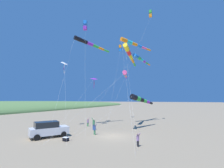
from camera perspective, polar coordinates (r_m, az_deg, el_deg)
The scene contains 18 objects.
ground_plane at distance 20.60m, azimuth 0.36°, elevation -18.03°, with size 600.00×600.00×0.00m, color gray.
parked_car at distance 21.21m, azimuth -21.64°, elevation -14.66°, with size 3.69×4.66×1.85m.
cooler_box at distance 18.90m, azimuth -16.09°, elevation -18.30°, with size 0.62×0.42×0.42m.
person_adult_flyer at distance 24.62m, azimuth -6.53°, elevation -13.63°, with size 0.64×0.62×1.79m.
person_child_green_jacket at distance 27.85m, azimuth -8.55°, elevation -13.10°, with size 0.50×0.46×1.40m.
person_child_grey_jacket at distance 16.31m, azimuth 9.17°, elevation -18.75°, with size 0.46×0.43×1.29m.
person_bystander_far at distance 21.32m, azimuth -6.16°, elevation -15.53°, with size 0.47×0.40×1.36m.
kite_windsock_small_distant at distance 30.78m, azimuth 7.31°, elevation 14.11°, with size 7.24×19.13×15.44m.
kite_windsock_green_low_center at distance 32.58m, azimuth 10.07°, elevation 8.72°, with size 4.69×19.42×13.02m.
kite_windsock_teal_far_right at distance 25.96m, azimuth 9.85°, elevation -5.35°, with size 6.51×12.66×5.32m.
kite_windsock_long_streamer_right at distance 27.67m, azimuth 6.10°, elevation 10.76°, with size 5.70×15.48×13.25m.
kite_box_red_high_left at distance 30.39m, azimuth -9.52°, elevation 19.83°, with size 5.25×6.32×18.27m.
kite_windsock_rainbow_low_near at distance 23.15m, azimuth 4.73°, elevation 3.44°, with size 5.13×12.23×8.47m.
kite_windsock_magenta_far_left at distance 29.09m, azimuth -8.53°, elevation 14.19°, with size 3.47×13.12×15.01m.
kite_delta_black_fish_shape at distance 28.12m, azimuth -6.44°, elevation 1.77°, with size 2.47×11.89×8.31m.
kite_box_blue_topmost at distance 35.30m, azimuth 13.46°, elevation 23.07°, with size 6.21×8.08×22.00m.
kite_delta_purple_drifting at distance 27.63m, azimuth -16.50°, elevation 6.96°, with size 8.46×8.11×10.71m.
kite_box_long_streamer_left at distance 37.34m, azimuth 2.87°, elevation 12.55°, with size 3.24×11.48×16.79m.
Camera 1 is at (9.24, -17.87, 4.45)m, focal length 25.75 mm.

